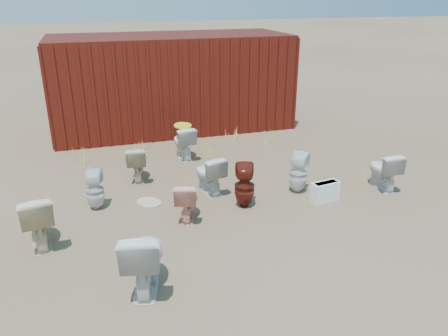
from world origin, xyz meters
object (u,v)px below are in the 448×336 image
object	(u,v)px
shipping_container	(172,82)
toilet_back_beige_left	(37,220)
toilet_front_a	(144,258)
loose_tank	(325,192)
toilet_back_yellowlid	(183,142)
toilet_front_pink	(187,200)
toilet_front_c	(209,174)
toilet_front_maroon	(245,186)
toilet_back_a	(95,190)
toilet_front_e	(383,170)
toilet_back_beige_right	(137,163)
toilet_back_e	(298,173)

from	to	relation	value
shipping_container	toilet_back_beige_left	size ratio (longest dim) A/B	7.36
toilet_front_a	loose_tank	distance (m)	3.66
toilet_front_a	toilet_back_yellowlid	world-z (taller)	toilet_front_a
toilet_front_pink	toilet_back_yellowlid	distance (m)	2.75
toilet_front_a	toilet_back_yellowlid	bearing A→B (deg)	-94.88
toilet_front_pink	toilet_front_c	world-z (taller)	toilet_front_c
toilet_front_maroon	toilet_back_beige_left	xyz separation A→B (m)	(-3.23, -0.27, 0.03)
toilet_front_c	toilet_back_yellowlid	xyz separation A→B (m)	(-0.06, 1.86, 0.01)
toilet_back_beige_left	toilet_back_a	bearing A→B (deg)	-140.77
toilet_back_beige_left	toilet_front_e	bearing A→B (deg)	172.51
toilet_front_a	toilet_front_pink	xyz separation A→B (m)	(0.90, 1.60, -0.11)
toilet_front_maroon	toilet_back_beige_right	bearing A→B (deg)	-28.83
toilet_back_yellowlid	toilet_back_e	world-z (taller)	toilet_back_e
shipping_container	loose_tank	world-z (taller)	shipping_container
toilet_front_maroon	shipping_container	bearing A→B (deg)	-69.59
toilet_back_beige_right	toilet_front_e	bearing A→B (deg)	166.58
toilet_back_yellowlid	toilet_front_maroon	bearing A→B (deg)	94.65
toilet_back_beige_left	toilet_front_c	bearing A→B (deg)	-170.25
toilet_front_pink	toilet_front_a	bearing A→B (deg)	79.09
toilet_front_c	toilet_back_e	bearing A→B (deg)	150.26
toilet_front_e	toilet_back_yellowlid	size ratio (longest dim) A/B	0.98
toilet_front_maroon	toilet_back_yellowlid	world-z (taller)	toilet_front_maroon
toilet_front_e	toilet_back_beige_right	world-z (taller)	toilet_front_e
toilet_front_a	toilet_back_yellowlid	distance (m)	4.53
toilet_back_e	loose_tank	bearing A→B (deg)	159.89
loose_tank	toilet_back_yellowlid	bearing A→B (deg)	115.32
toilet_front_e	toilet_back_e	bearing A→B (deg)	-8.10
toilet_back_a	toilet_front_a	bearing A→B (deg)	108.48
toilet_front_a	toilet_front_pink	world-z (taller)	toilet_front_a
toilet_front_pink	toilet_front_c	bearing A→B (deg)	-107.15
toilet_front_pink	toilet_back_e	distance (m)	2.18
toilet_front_a	toilet_front_pink	distance (m)	1.83
toilet_front_e	toilet_back_yellowlid	xyz separation A→B (m)	(-3.17, 2.64, 0.01)
toilet_front_a	toilet_back_e	xyz separation A→B (m)	(3.04, 1.99, -0.06)
toilet_back_beige_right	toilet_front_maroon	bearing A→B (deg)	142.12
toilet_front_pink	loose_tank	size ratio (longest dim) A/B	1.30
toilet_front_a	toilet_front_e	world-z (taller)	toilet_front_a
toilet_front_a	toilet_front_c	distance (m)	2.85
toilet_front_maroon	toilet_back_a	distance (m)	2.50
toilet_front_maroon	toilet_front_e	size ratio (longest dim) A/B	1.04
toilet_front_c	toilet_front_maroon	bearing A→B (deg)	107.14
shipping_container	toilet_front_maroon	xyz separation A→B (m)	(0.22, -5.06, -0.82)
toilet_front_c	toilet_back_e	distance (m)	1.61
toilet_front_a	toilet_back_e	world-z (taller)	toilet_front_a
toilet_back_e	toilet_front_maroon	bearing A→B (deg)	52.90
toilet_front_c	toilet_back_e	world-z (taller)	toilet_back_e
toilet_front_maroon	toilet_back_beige_right	size ratio (longest dim) A/B	1.09
toilet_back_beige_right	toilet_back_yellowlid	world-z (taller)	toilet_back_yellowlid
toilet_front_a	toilet_back_beige_left	xyz separation A→B (m)	(-1.31, 1.46, -0.02)
toilet_back_a	toilet_back_beige_left	size ratio (longest dim) A/B	0.84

